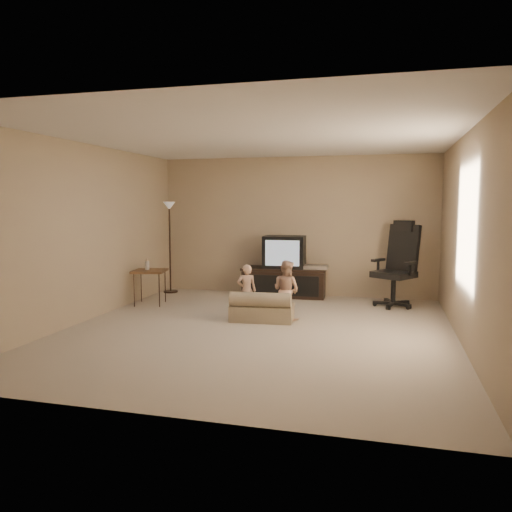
# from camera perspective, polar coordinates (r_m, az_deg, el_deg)

# --- Properties ---
(floor) EXTENTS (5.50, 5.50, 0.00)m
(floor) POSITION_cam_1_polar(r_m,az_deg,el_deg) (6.61, 0.13, -8.53)
(floor) COLOR #B1A38D
(floor) RESTS_ON ground
(room_shell) EXTENTS (5.50, 5.50, 5.50)m
(room_shell) POSITION_cam_1_polar(r_m,az_deg,el_deg) (6.40, 0.14, 4.75)
(room_shell) COLOR silver
(room_shell) RESTS_ON floor
(tv_stand) EXTENTS (1.55, 0.63, 1.09)m
(tv_stand) POSITION_cam_1_polar(r_m,az_deg,el_deg) (8.94, 3.29, -1.76)
(tv_stand) COLOR black
(tv_stand) RESTS_ON floor
(office_chair) EXTENTS (0.88, 0.89, 1.39)m
(office_chair) POSITION_cam_1_polar(r_m,az_deg,el_deg) (8.39, 15.78, -2.18)
(office_chair) COLOR black
(office_chair) RESTS_ON floor
(side_table) EXTENTS (0.61, 0.61, 0.77)m
(side_table) POSITION_cam_1_polar(r_m,az_deg,el_deg) (8.39, -12.09, -1.71)
(side_table) COLOR brown
(side_table) RESTS_ON floor
(floor_lamp) EXTENTS (0.26, 0.26, 1.70)m
(floor_lamp) POSITION_cam_1_polar(r_m,az_deg,el_deg) (9.40, -9.85, 3.34)
(floor_lamp) COLOR black
(floor_lamp) RESTS_ON floor
(child_sofa) EXTENTS (0.92, 0.57, 0.43)m
(child_sofa) POSITION_cam_1_polar(r_m,az_deg,el_deg) (7.10, 0.65, -6.07)
(child_sofa) COLOR #9B8B69
(child_sofa) RESTS_ON floor
(toddler_left) EXTENTS (0.33, 0.28, 0.78)m
(toddler_left) POSITION_cam_1_polar(r_m,az_deg,el_deg) (7.31, -1.08, -3.99)
(toddler_left) COLOR tan
(toddler_left) RESTS_ON floor
(toddler_right) EXTENTS (0.47, 0.38, 0.86)m
(toddler_right) POSITION_cam_1_polar(r_m,az_deg,el_deg) (7.15, 3.47, -3.92)
(toddler_right) COLOR tan
(toddler_right) RESTS_ON floor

